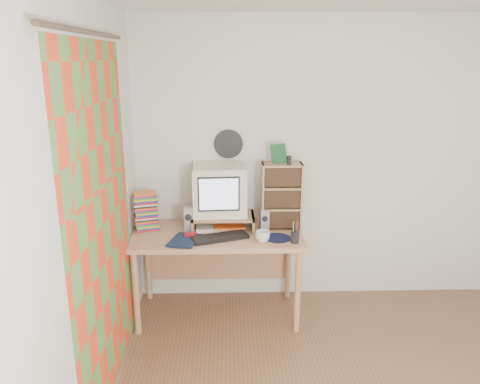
{
  "coord_description": "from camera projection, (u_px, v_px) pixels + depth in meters",
  "views": [
    {
      "loc": [
        -0.94,
        -2.25,
        2.14
      ],
      "look_at": [
        -0.84,
        1.33,
        1.11
      ],
      "focal_mm": 35.0,
      "sensor_mm": 36.0,
      "label": 1
    }
  ],
  "objects": [
    {
      "name": "dvd_stack",
      "position": [
        146.0,
        214.0,
        3.91
      ],
      "size": [
        0.21,
        0.18,
        0.26
      ],
      "primitive_type": null,
      "rotation": [
        0.0,
        0.0,
        0.28
      ],
      "color": "brown",
      "rests_on": "desk"
    },
    {
      "name": "mousepad",
      "position": [
        277.0,
        238.0,
        3.75
      ],
      "size": [
        0.25,
        0.25,
        0.0
      ],
      "primitive_type": "cylinder",
      "rotation": [
        0.0,
        0.0,
        -0.16
      ],
      "color": "#101A37",
      "rests_on": "desk"
    },
    {
      "name": "left_wall",
      "position": [
        70.0,
        240.0,
        2.39
      ],
      "size": [
        0.0,
        3.5,
        3.5
      ],
      "primitive_type": "plane",
      "rotation": [
        1.57,
        0.0,
        1.57
      ],
      "color": "white",
      "rests_on": "floor"
    },
    {
      "name": "diary",
      "position": [
        172.0,
        238.0,
        3.69
      ],
      "size": [
        0.3,
        0.25,
        0.05
      ],
      "primitive_type": "imported",
      "rotation": [
        0.0,
        0.0,
        -0.26
      ],
      "color": "#10203D",
      "rests_on": "desk"
    },
    {
      "name": "webcam",
      "position": [
        289.0,
        160.0,
        3.79
      ],
      "size": [
        0.05,
        0.05,
        0.08
      ],
      "primitive_type": null,
      "rotation": [
        0.0,
        0.0,
        0.02
      ],
      "color": "black",
      "rests_on": "cd_rack"
    },
    {
      "name": "back_wall",
      "position": [
        334.0,
        163.0,
        4.11
      ],
      "size": [
        3.5,
        0.0,
        3.5
      ],
      "primitive_type": "plane",
      "rotation": [
        1.57,
        0.0,
        0.0
      ],
      "color": "white",
      "rests_on": "floor"
    },
    {
      "name": "game_box",
      "position": [
        279.0,
        154.0,
        3.83
      ],
      "size": [
        0.13,
        0.06,
        0.16
      ],
      "primitive_type": "cube",
      "rotation": [
        0.0,
        0.0,
        -0.27
      ],
      "color": "#17532B",
      "rests_on": "cd_rack"
    },
    {
      "name": "papers",
      "position": [
        220.0,
        226.0,
        3.96
      ],
      "size": [
        0.3,
        0.23,
        0.04
      ],
      "primitive_type": null,
      "rotation": [
        0.0,
        0.0,
        0.03
      ],
      "color": "white",
      "rests_on": "desk"
    },
    {
      "name": "wall_disc",
      "position": [
        229.0,
        144.0,
        4.02
      ],
      "size": [
        0.25,
        0.02,
        0.25
      ],
      "primitive_type": "cylinder",
      "rotation": [
        1.57,
        0.0,
        0.0
      ],
      "color": "black",
      "rests_on": "back_wall"
    },
    {
      "name": "pen_cup",
      "position": [
        295.0,
        235.0,
        3.64
      ],
      "size": [
        0.08,
        0.08,
        0.13
      ],
      "primitive_type": null,
      "rotation": [
        0.0,
        0.0,
        -0.27
      ],
      "color": "black",
      "rests_on": "desk"
    },
    {
      "name": "keyboard",
      "position": [
        220.0,
        237.0,
        3.73
      ],
      "size": [
        0.48,
        0.29,
        0.03
      ],
      "primitive_type": "cube",
      "rotation": [
        0.0,
        0.0,
        0.34
      ],
      "color": "black",
      "rests_on": "desk"
    },
    {
      "name": "speaker_right",
      "position": [
        265.0,
        220.0,
        3.88
      ],
      "size": [
        0.08,
        0.08,
        0.19
      ],
      "primitive_type": "cube",
      "rotation": [
        0.0,
        0.0,
        0.08
      ],
      "color": "#A9A8AD",
      "rests_on": "desk"
    },
    {
      "name": "desk",
      "position": [
        218.0,
        245.0,
        3.97
      ],
      "size": [
        1.4,
        0.7,
        0.75
      ],
      "color": "tan",
      "rests_on": "floor"
    },
    {
      "name": "mug",
      "position": [
        262.0,
        236.0,
        3.67
      ],
      "size": [
        0.12,
        0.12,
        0.09
      ],
      "primitive_type": "imported",
      "rotation": [
        0.0,
        0.0,
        0.09
      ],
      "color": "white",
      "rests_on": "desk"
    },
    {
      "name": "curtain",
      "position": [
        103.0,
        226.0,
        2.88
      ],
      "size": [
        0.0,
        2.2,
        2.2
      ],
      "primitive_type": "plane",
      "rotation": [
        1.57,
        0.0,
        1.57
      ],
      "color": "#EA3F21",
      "rests_on": "left_wall"
    },
    {
      "name": "monitor_riser",
      "position": [
        223.0,
        218.0,
        3.94
      ],
      "size": [
        0.52,
        0.3,
        0.12
      ],
      "color": "tan",
      "rests_on": "desk"
    },
    {
      "name": "crt_monitor",
      "position": [
        219.0,
        190.0,
        3.93
      ],
      "size": [
        0.46,
        0.46,
        0.41
      ],
      "primitive_type": "cube",
      "rotation": [
        0.0,
        0.0,
        0.07
      ],
      "color": "silver",
      "rests_on": "monitor_riser"
    },
    {
      "name": "red_box",
      "position": [
        190.0,
        236.0,
        3.74
      ],
      "size": [
        0.1,
        0.08,
        0.04
      ],
      "primitive_type": "cube",
      "rotation": [
        0.0,
        0.0,
        -0.31
      ],
      "color": "#A91220",
      "rests_on": "desk"
    },
    {
      "name": "cd_rack",
      "position": [
        281.0,
        196.0,
        3.91
      ],
      "size": [
        0.34,
        0.18,
        0.56
      ],
      "primitive_type": "cube",
      "rotation": [
        0.0,
        0.0,
        -0.01
      ],
      "color": "tan",
      "rests_on": "desk"
    },
    {
      "name": "speaker_left",
      "position": [
        189.0,
        219.0,
        3.86
      ],
      "size": [
        0.09,
        0.09,
        0.22
      ],
      "primitive_type": "cube",
      "rotation": [
        0.0,
        0.0,
        0.14
      ],
      "color": "#A9A8AD",
      "rests_on": "desk"
    }
  ]
}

